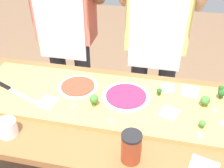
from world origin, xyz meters
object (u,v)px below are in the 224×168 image
pizza_whole_tomato_red (78,87)px  broccoli_floret_front_mid (205,101)px  broccoli_floret_back_left (221,88)px  sauce_jar (131,147)px  flour_cup (7,128)px  prep_table (106,124)px  cheese_crumble_b (200,135)px  pizza_slice_near_right (168,88)px  cook_left (66,25)px  cheese_crumble_e (214,111)px  broccoli_floret_center_right (221,93)px  broccoli_floret_back_mid (202,124)px  broccoli_floret_front_right (159,91)px  cheese_crumble_a (112,121)px  broccoli_floret_back_right (94,99)px  cook_right (157,34)px  pizza_slice_far_left (169,113)px  pizza_whole_beet_magenta (126,97)px  cheese_crumble_d (222,124)px  cheese_crumble_c (73,107)px  pizza_slice_near_left (48,102)px  chefs_knife (10,89)px

pizza_whole_tomato_red → broccoli_floret_front_mid: broccoli_floret_front_mid is taller
broccoli_floret_back_left → sauce_jar: size_ratio=0.26×
flour_cup → prep_table: bearing=33.5°
cheese_crumble_b → pizza_slice_near_right: bearing=114.3°
pizza_slice_near_right → cook_left: 0.84m
pizza_slice_near_right → cheese_crumble_e: bearing=-32.9°
broccoli_floret_center_right → broccoli_floret_back_mid: broccoli_floret_center_right is taller
broccoli_floret_front_right → cheese_crumble_b: bearing=-53.6°
broccoli_floret_front_right → prep_table: bearing=-150.6°
cheese_crumble_e → flour_cup: bearing=-160.7°
broccoli_floret_front_mid → cheese_crumble_a: size_ratio=3.98×
broccoli_floret_back_right → prep_table: bearing=9.0°
prep_table → broccoli_floret_back_mid: size_ratio=40.23×
broccoli_floret_back_left → prep_table: bearing=-156.5°
cheese_crumble_b → broccoli_floret_center_right: bearing=68.4°
broccoli_floret_back_mid → cook_right: size_ratio=0.03×
pizza_whole_tomato_red → pizza_slice_near_right: pizza_whole_tomato_red is taller
pizza_slice_near_right → pizza_slice_far_left: bearing=-85.7°
pizza_whole_beet_magenta → pizza_slice_near_right: (0.22, 0.13, -0.00)m
broccoli_floret_back_mid → flour_cup: (-0.90, -0.21, -0.02)m
prep_table → cheese_crumble_d: size_ratio=107.91×
broccoli_floret_back_mid → broccoli_floret_back_right: bearing=174.5°
pizza_slice_near_right → broccoli_floret_back_mid: bearing=-59.2°
cheese_crumble_c → cook_left: bearing=112.3°
pizza_whole_beet_magenta → pizza_slice_near_left: size_ratio=2.85×
pizza_whole_tomato_red → broccoli_floret_back_left: (0.80, 0.14, 0.01)m
broccoli_floret_center_right → broccoli_floret_front_right: bearing=-172.8°
cheese_crumble_d → broccoli_floret_back_left: bearing=85.0°
broccoli_floret_front_mid → cook_left: 1.06m
cheese_crumble_d → sauce_jar: sauce_jar is taller
broccoli_floret_back_right → broccoli_floret_back_left: bearing=22.3°
broccoli_floret_back_right → pizza_slice_near_right: bearing=31.8°
broccoli_floret_back_right → cook_left: 0.72m
cook_right → pizza_slice_far_left: bearing=-78.1°
broccoli_floret_back_right → pizza_slice_far_left: bearing=2.6°
pizza_whole_tomato_red → flour_cup: size_ratio=2.52×
broccoli_floret_back_left → broccoli_floret_back_right: broccoli_floret_back_right is taller
pizza_whole_beet_magenta → broccoli_floret_center_right: 0.52m
chefs_knife → pizza_slice_far_left: chefs_knife is taller
pizza_slice_near_left → pizza_slice_far_left: same height
prep_table → cheese_crumble_b: bearing=-14.7°
pizza_whole_beet_magenta → cheese_crumble_b: cheese_crumble_b is taller
broccoli_floret_back_mid → cheese_crumble_a: size_ratio=2.76×
broccoli_floret_back_right → cook_right: size_ratio=0.04×
cheese_crumble_d → cook_right: cook_right is taller
pizza_whole_tomato_red → sauce_jar: 0.57m
pizza_slice_near_right → cheese_crumble_a: (-0.26, -0.34, 0.00)m
pizza_whole_beet_magenta → broccoli_floret_back_mid: bearing=-21.6°
pizza_whole_beet_magenta → cheese_crumble_a: size_ratio=16.53×
pizza_slice_far_left → cheese_crumble_b: cheese_crumble_b is taller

